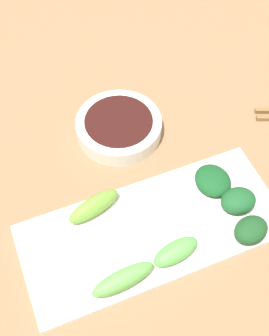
# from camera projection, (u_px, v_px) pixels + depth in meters

# --- Properties ---
(tabletop) EXTENTS (2.10, 2.10, 0.02)m
(tabletop) POSITION_uv_depth(u_px,v_px,m) (142.00, 195.00, 0.73)
(tabletop) COLOR #95704E
(tabletop) RESTS_ON ground
(sauce_bowl) EXTENTS (0.15, 0.15, 0.03)m
(sauce_bowl) POSITION_uv_depth(u_px,v_px,m) (119.00, 126.00, 0.77)
(sauce_bowl) COLOR white
(sauce_bowl) RESTS_ON tabletop
(serving_plate) EXTENTS (0.17, 0.39, 0.01)m
(serving_plate) POSITION_uv_depth(u_px,v_px,m) (152.00, 230.00, 0.67)
(serving_plate) COLOR white
(serving_plate) RESTS_ON tabletop
(broccoli_leafy_0) EXTENTS (0.05, 0.06, 0.03)m
(broccoli_leafy_0) POSITION_uv_depth(u_px,v_px,m) (238.00, 201.00, 0.68)
(broccoli_leafy_0) COLOR #1D5A2D
(broccoli_leafy_0) RESTS_ON serving_plate
(broccoli_leafy_1) EXTENTS (0.07, 0.06, 0.02)m
(broccoli_leafy_1) POSITION_uv_depth(u_px,v_px,m) (213.00, 180.00, 0.70)
(broccoli_leafy_1) COLOR #185426
(broccoli_leafy_1) RESTS_ON serving_plate
(broccoli_stalk_2) EXTENTS (0.04, 0.08, 0.03)m
(broccoli_stalk_2) POSITION_uv_depth(u_px,v_px,m) (173.00, 253.00, 0.63)
(broccoli_stalk_2) COLOR #62B954
(broccoli_stalk_2) RESTS_ON serving_plate
(broccoli_stalk_3) EXTENTS (0.05, 0.09, 0.03)m
(broccoli_stalk_3) POSITION_uv_depth(u_px,v_px,m) (94.00, 206.00, 0.67)
(broccoli_stalk_3) COLOR #77B43E
(broccoli_stalk_3) RESTS_ON serving_plate
(broccoli_leafy_4) EXTENTS (0.05, 0.06, 0.03)m
(broccoli_leafy_4) POSITION_uv_depth(u_px,v_px,m) (251.00, 230.00, 0.65)
(broccoli_leafy_4) COLOR #1D4F25
(broccoli_leafy_4) RESTS_ON serving_plate
(broccoli_stalk_5) EXTENTS (0.04, 0.09, 0.03)m
(broccoli_stalk_5) POSITION_uv_depth(u_px,v_px,m) (123.00, 279.00, 0.61)
(broccoli_stalk_5) COLOR #69BB56
(broccoli_stalk_5) RESTS_ON serving_plate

